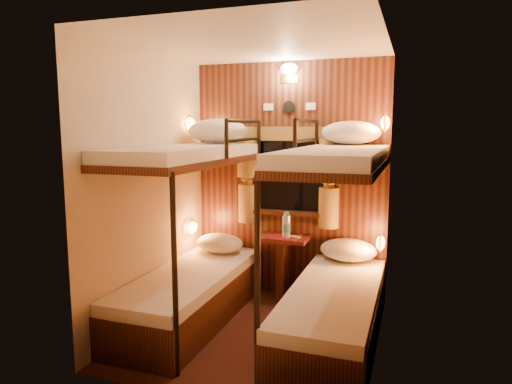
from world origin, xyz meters
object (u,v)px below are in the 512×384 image
at_px(bunk_left, 191,260).
at_px(bunk_right, 334,275).
at_px(bottle_right, 285,226).
at_px(bottle_left, 287,227).
at_px(table, 283,259).

bearing_deg(bunk_left, bunk_right, 0.00).
bearing_deg(bottle_right, bunk_left, -128.62).
bearing_deg(bottle_left, bunk_left, -133.81).
distance_m(table, bottle_right, 0.34).
bearing_deg(bunk_left, table, 50.33).
relative_size(bunk_left, bunk_right, 1.00).
bearing_deg(bottle_left, table, 129.11).
bearing_deg(table, bunk_right, -50.33).
relative_size(bunk_right, table, 2.90).
distance_m(bottle_left, bottle_right, 0.10).
distance_m(bunk_right, bottle_left, 0.96).
height_order(bunk_left, table, bunk_left).
bearing_deg(bunk_right, bottle_left, 129.72).
bearing_deg(bunk_right, table, 129.67).
bearing_deg(bottle_right, table, -99.27).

